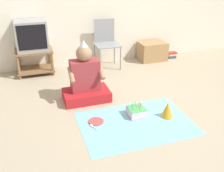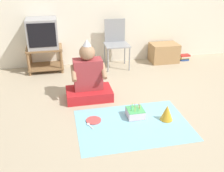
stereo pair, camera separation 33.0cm
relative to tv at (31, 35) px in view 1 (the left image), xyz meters
The scene contains 12 objects.
ground_plane 2.45m from the tv, 55.68° to the right, with size 16.00×16.00×0.00m, color tan.
tv_stand 0.42m from the tv, 90.00° to the right, with size 0.61×0.44×0.43m.
tv is the anchor object (origin of this frame).
folding_chair 1.28m from the tv, ahead, with size 0.43×0.41×0.86m.
cardboard_box_stack 2.29m from the tv, ahead, with size 0.52×0.37×0.36m.
book_pile 2.74m from the tv, ahead, with size 0.19×0.14×0.11m.
person_seated 1.41m from the tv, 63.02° to the right, with size 0.64×0.40×0.85m.
party_cloth 2.35m from the tv, 62.68° to the right, with size 1.34×0.94×0.01m.
birthday_cake 2.24m from the tv, 58.90° to the right, with size 0.21×0.21×0.17m.
party_hat_blue 2.54m from the tv, 53.54° to the right, with size 0.16×0.16×0.19m.
paper_plate 2.03m from the tv, 72.25° to the right, with size 0.19×0.19×0.01m.
plastic_spoon_near 2.09m from the tv, 74.91° to the right, with size 0.07×0.14×0.01m.
Camera 1 is at (-1.40, -2.50, 1.77)m, focal length 42.00 mm.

